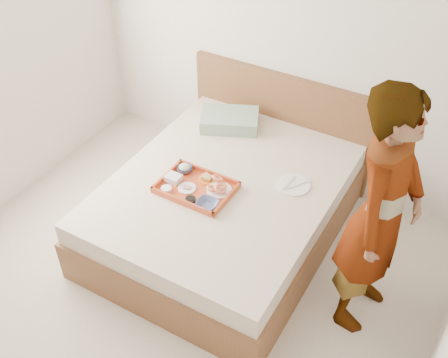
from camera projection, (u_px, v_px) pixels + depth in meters
ground at (148, 321)px, 3.71m from camera, size 3.50×4.00×0.01m
wall_back at (285, 32)px, 4.20m from camera, size 3.50×0.01×2.60m
bed at (225, 208)px, 4.19m from camera, size 1.65×2.00×0.53m
headboard at (281, 124)px, 4.70m from camera, size 1.65×0.06×0.95m
pillow at (230, 120)px, 4.54m from camera, size 0.56×0.49×0.11m
tray at (196, 187)px, 3.93m from camera, size 0.54×0.39×0.05m
prawn_plate at (219, 190)px, 3.91m from camera, size 0.19×0.19×0.01m
navy_bowl_big at (207, 204)px, 3.78m from camera, size 0.15×0.15×0.04m
sauce_dish at (190, 200)px, 3.82m from camera, size 0.08×0.08×0.03m
meat_plate at (187, 188)px, 3.93m from camera, size 0.13×0.13×0.01m
bread_plate at (207, 179)px, 4.01m from camera, size 0.13×0.13×0.01m
salad_bowl at (185, 169)px, 4.08m from camera, size 0.12×0.12×0.04m
plastic_tub at (173, 178)px, 3.99m from camera, size 0.11×0.09×0.05m
cheese_round at (166, 189)px, 3.91m from camera, size 0.08×0.08×0.03m
dinner_plate at (293, 185)px, 3.98m from camera, size 0.33×0.33×0.01m
person at (381, 215)px, 3.24m from camera, size 0.49×0.68×1.77m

